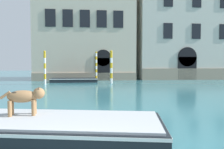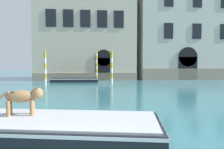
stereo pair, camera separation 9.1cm
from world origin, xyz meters
name	(u,v)px [view 1 (the left image)]	position (x,y,z in m)	size (l,w,h in m)	color
palazzo_left	(85,7)	(0.17, 25.76, 9.20)	(12.00, 6.13, 18.43)	beige
palazzo_right	(185,30)	(13.49, 25.76, 6.50)	(13.21, 6.13, 13.05)	beige
boat_foreground	(32,126)	(-0.97, 3.63, 0.27)	(7.53, 3.68, 0.51)	black
dog_on_deck	(26,97)	(-1.23, 3.96, 1.05)	(1.23, 0.44, 0.82)	#997047
boat_moored_near_palazzo	(74,80)	(-0.97, 21.14, 0.22)	(5.00, 1.83, 0.42)	black
mooring_pole_0	(45,67)	(-3.58, 18.76, 1.62)	(0.21, 0.21, 3.21)	white
mooring_pole_1	(111,67)	(2.82, 19.18, 1.67)	(0.26, 0.26, 3.31)	white
mooring_pole_2	(96,67)	(1.38, 20.90, 1.65)	(0.21, 0.21, 3.28)	white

